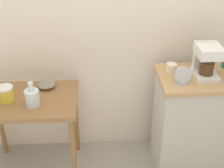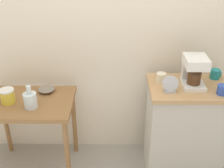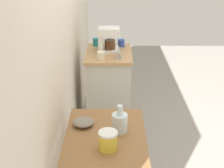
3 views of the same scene
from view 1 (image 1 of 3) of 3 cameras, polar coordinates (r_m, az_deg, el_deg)
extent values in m
plane|color=gray|center=(3.13, 0.54, -13.65)|extent=(8.00, 8.00, 0.00)
cube|color=beige|center=(2.74, 2.29, 14.00)|extent=(4.40, 0.10, 2.80)
cube|color=olive|center=(2.71, -14.14, -2.76)|extent=(0.77, 0.56, 0.04)
cylinder|color=olive|center=(2.70, -6.60, -12.08)|extent=(0.04, 0.04, 0.71)
cylinder|color=olive|center=(3.19, -18.74, -6.23)|extent=(0.04, 0.04, 0.71)
cylinder|color=olive|center=(3.07, -6.23, -6.09)|extent=(0.04, 0.04, 0.71)
cube|color=#BCB7AD|center=(2.95, 14.06, -6.77)|extent=(0.65, 0.45, 0.88)
cube|color=tan|center=(2.70, 15.24, 0.97)|extent=(0.68, 0.48, 0.04)
cylinder|color=gray|center=(2.81, -11.20, -0.51)|extent=(0.07, 0.07, 0.01)
ellipsoid|color=gray|center=(2.80, -11.25, -0.07)|extent=(0.15, 0.15, 0.04)
cylinder|color=silver|center=(2.57, -13.60, -2.35)|extent=(0.11, 0.11, 0.13)
cylinder|color=silver|center=(2.52, -13.87, -0.44)|extent=(0.04, 0.04, 0.07)
cylinder|color=gold|center=(2.69, -17.83, -1.75)|extent=(0.12, 0.12, 0.11)
cylinder|color=white|center=(2.66, -18.03, -0.62)|extent=(0.12, 0.12, 0.01)
cube|color=white|center=(2.69, 15.74, 1.57)|extent=(0.18, 0.22, 0.03)
cube|color=white|center=(2.71, 15.56, 4.57)|extent=(0.16, 0.05, 0.26)
cube|color=white|center=(2.60, 16.37, 5.53)|extent=(0.18, 0.22, 0.08)
cylinder|color=#4C2D19|center=(2.65, 16.00, 2.70)|extent=(0.11, 0.11, 0.10)
cylinder|color=beige|center=(2.68, 10.18, 2.69)|extent=(0.08, 0.08, 0.08)
torus|color=beige|center=(2.69, 11.07, 2.70)|extent=(0.01, 0.05, 0.05)
cube|color=#B2B5BA|center=(2.55, 11.96, 0.27)|extent=(0.09, 0.06, 0.02)
cylinder|color=#B2B5BA|center=(2.52, 12.12, 1.58)|extent=(0.13, 0.05, 0.13)
cylinder|color=black|center=(2.52, 12.13, 1.56)|extent=(0.11, 0.04, 0.11)
camera|label=2|loc=(0.25, 57.60, -9.29)|focal=46.95mm
camera|label=3|loc=(3.27, -53.91, 14.81)|focal=51.83mm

